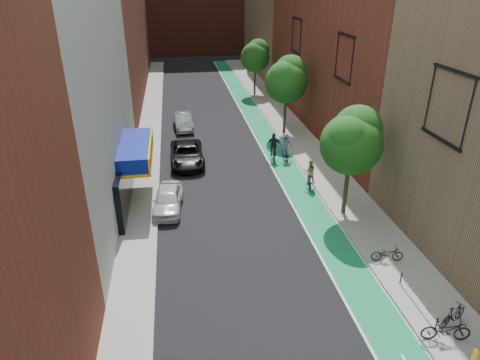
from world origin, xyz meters
name	(u,v)px	position (x,y,z in m)	size (l,w,h in m)	color
bike_lane	(261,128)	(4.00, 26.00, 0.01)	(2.00, 68.00, 0.01)	#157652
sidewalk_left	(150,133)	(-6.00, 26.00, 0.07)	(2.00, 68.00, 0.15)	gray
sidewalk_right	(288,126)	(6.50, 26.00, 0.07)	(3.00, 68.00, 0.15)	gray
building_left_white	(39,107)	(-11.00, 14.00, 6.00)	(8.00, 20.00, 12.00)	silver
building_right_far_tan	(286,5)	(12.00, 50.00, 9.00)	(8.00, 20.00, 18.00)	#8C6B4C
tree_near	(352,139)	(5.65, 10.02, 4.66)	(3.40, 3.36, 6.42)	#332619
tree_mid	(287,78)	(5.65, 24.02, 4.89)	(3.55, 3.53, 6.74)	#332619
tree_far	(255,55)	(5.65, 38.02, 4.50)	(3.30, 3.25, 6.21)	#332619
parked_car_white	(168,199)	(-4.40, 12.19, 0.68)	(1.60, 3.99, 1.36)	silver
parked_car_black	(187,154)	(-3.00, 18.99, 0.72)	(2.39, 5.19, 1.44)	black
parked_car_silver	(183,121)	(-3.00, 26.97, 0.71)	(1.50, 4.29, 1.41)	#96999E
cyclist_lane_near	(310,176)	(4.70, 13.73, 0.82)	(0.87, 1.72, 1.95)	black
cyclist_lane_mid	(274,150)	(3.41, 18.53, 0.83)	(1.12, 1.76, 2.13)	black
cyclist_lane_far	(285,147)	(4.33, 18.64, 0.96)	(1.15, 1.53, 2.05)	black
parked_bike_near	(446,330)	(5.84, 0.30, 0.64)	(0.65, 1.85, 0.97)	black
parked_bike_mid	(453,315)	(6.62, 1.02, 0.59)	(0.42, 1.47, 0.88)	black
parked_bike_far	(387,254)	(5.96, 5.28, 0.55)	(0.53, 1.53, 0.80)	black
fire_hydrant	(476,356)	(6.26, -0.87, 0.51)	(0.23, 0.23, 0.67)	yellow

